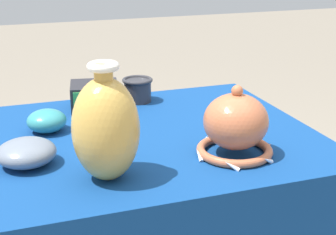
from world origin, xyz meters
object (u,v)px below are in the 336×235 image
at_px(mosaic_tile_box, 95,97).
at_px(bowl_shallow_teal, 47,121).
at_px(cup_wide_charcoal, 138,89).
at_px(vase_dome_bell, 235,127).
at_px(vase_tall_bulbous, 106,128).
at_px(bowl_shallow_slate, 26,153).

bearing_deg(mosaic_tile_box, bowl_shallow_teal, -127.63).
xyz_separation_m(cup_wide_charcoal, bowl_shallow_teal, (-0.32, -0.19, -0.01)).
bearing_deg(cup_wide_charcoal, vase_dome_bell, -77.83).
bearing_deg(vase_tall_bulbous, bowl_shallow_teal, 105.26).
relative_size(vase_tall_bulbous, vase_dome_bell, 1.32).
relative_size(vase_dome_bell, bowl_shallow_teal, 1.86).
xyz_separation_m(vase_dome_bell, bowl_shallow_teal, (-0.43, 0.32, -0.04)).
relative_size(vase_dome_bell, mosaic_tile_box, 1.22).
xyz_separation_m(bowl_shallow_slate, bowl_shallow_teal, (0.07, 0.21, 0.00)).
bearing_deg(bowl_shallow_teal, vase_dome_bell, -36.64).
distance_m(mosaic_tile_box, bowl_shallow_teal, 0.23).
bearing_deg(mosaic_tile_box, cup_wide_charcoal, 23.45).
xyz_separation_m(vase_tall_bulbous, mosaic_tile_box, (0.07, 0.50, -0.08)).
distance_m(vase_tall_bulbous, mosaic_tile_box, 0.51).
height_order(vase_dome_bell, bowl_shallow_slate, vase_dome_bell).
relative_size(vase_dome_bell, cup_wide_charcoal, 2.02).
relative_size(mosaic_tile_box, bowl_shallow_teal, 1.53).
bearing_deg(vase_tall_bulbous, bowl_shallow_slate, 140.97).
height_order(mosaic_tile_box, bowl_shallow_teal, mosaic_tile_box).
relative_size(vase_tall_bulbous, mosaic_tile_box, 1.61).
distance_m(vase_tall_bulbous, bowl_shallow_teal, 0.37).
xyz_separation_m(vase_tall_bulbous, bowl_shallow_slate, (-0.17, 0.14, -0.09)).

